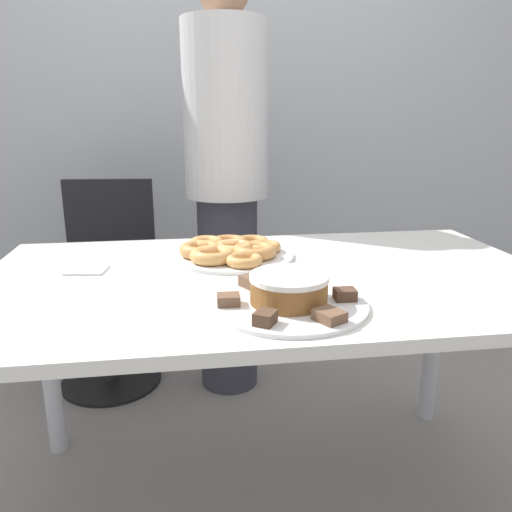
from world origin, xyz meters
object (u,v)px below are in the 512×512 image
at_px(person_standing, 227,181).
at_px(plate_cake, 287,304).
at_px(office_chair_left, 108,289).
at_px(frosted_cake, 288,288).
at_px(napkin, 87,270).
at_px(plate_donuts, 233,255).

distance_m(person_standing, plate_cake, 1.02).
height_order(office_chair_left, plate_cake, office_chair_left).
distance_m(frosted_cake, napkin, 0.60).
bearing_deg(plate_donuts, person_standing, 86.50).
height_order(plate_donuts, napkin, plate_donuts).
bearing_deg(plate_cake, office_chair_left, 116.43).
relative_size(frosted_cake, napkin, 1.52).
xyz_separation_m(frosted_cake, napkin, (-0.49, 0.34, -0.04)).
xyz_separation_m(person_standing, plate_cake, (0.04, -1.01, -0.15)).
relative_size(office_chair_left, napkin, 7.70).
xyz_separation_m(plate_donuts, napkin, (-0.41, -0.08, -0.00)).
bearing_deg(plate_donuts, frosted_cake, -79.24).
distance_m(plate_cake, napkin, 0.59).
relative_size(office_chair_left, frosted_cake, 5.08).
distance_m(person_standing, frosted_cake, 1.02).
bearing_deg(office_chair_left, person_standing, -9.58).
xyz_separation_m(office_chair_left, frosted_cake, (0.57, -1.14, 0.37)).
bearing_deg(office_chair_left, plate_donuts, -51.31).
relative_size(plate_donuts, frosted_cake, 2.09).
bearing_deg(frosted_cake, person_standing, 92.47).
xyz_separation_m(office_chair_left, plate_donuts, (0.49, -0.72, 0.34)).
bearing_deg(office_chair_left, frosted_cake, -58.89).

